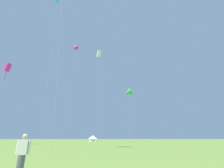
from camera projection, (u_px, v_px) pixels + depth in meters
kite_green_delta at (128, 93)px, 62.01m from camera, size 3.67×3.19×20.36m
kite_magenta_box at (7, 67)px, 40.99m from camera, size 2.77×2.91×20.35m
kite_cyan_diamond at (57, 7)px, 38.98m from camera, size 1.95×2.17×35.38m
kite_magenta_delta at (76, 48)px, 57.82m from camera, size 2.58×3.01×34.43m
kite_white_box at (99, 54)px, 65.94m from camera, size 2.15×3.77×36.69m
person_spectator at (22, 156)px, 6.45m from camera, size 0.57×0.28×1.73m
festival_tent_center at (93, 138)px, 64.06m from camera, size 3.84×3.84×2.49m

